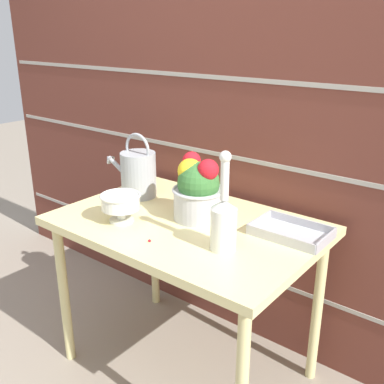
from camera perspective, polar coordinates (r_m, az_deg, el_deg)
The scene contains 9 objects.
ground_plane at distance 2.26m, azimuth -0.61°, elevation -21.20°, with size 12.00×12.00×0.00m, color gray.
brick_wall at distance 2.10m, azimuth 7.04°, elevation 9.18°, with size 3.60×0.08×2.20m.
patio_table at distance 1.89m, azimuth -0.69°, elevation -5.95°, with size 1.08×0.72×0.74m.
watering_can at distance 2.12m, azimuth -6.89°, elevation 2.41°, with size 0.31×0.16×0.30m.
crystal_pedestal_bowl at distance 1.85m, azimuth -9.05°, elevation -1.39°, with size 0.17×0.17×0.12m.
flower_planter at distance 1.85m, azimuth 0.76°, elevation 0.34°, with size 0.22×0.22×0.27m.
glass_decanter at distance 1.59m, azimuth 4.05°, elevation -3.48°, with size 0.09×0.09×0.37m.
wire_tray at distance 1.77m, azimuth 12.44°, elevation -5.10°, with size 0.29×0.19×0.04m.
fallen_petal at distance 1.69m, azimuth -5.42°, elevation -6.20°, with size 0.01×0.01×0.01m.
Camera 1 is at (1.08, -1.31, 1.49)m, focal length 42.00 mm.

